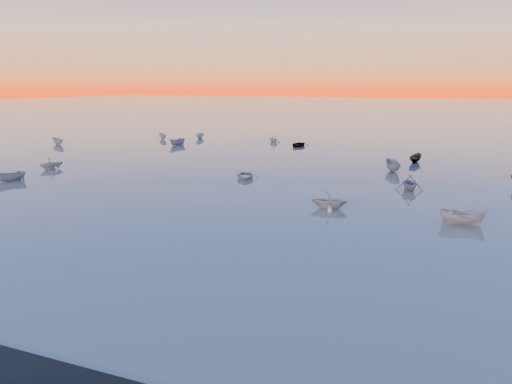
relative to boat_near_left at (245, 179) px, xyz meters
The scene contains 6 objects.
ground 62.38m from the boat_near_left, 81.02° to the left, with size 600.00×600.00×0.00m, color #6C645A.
mud_lobes 40.57m from the boat_near_left, 76.12° to the right, with size 140.00×6.00×0.07m, color black, non-canonical shape.
moored_fleet 17.56m from the boat_near_left, 56.35° to the left, with size 124.00×58.00×1.20m, color beige, non-canonical shape.
boat_near_left is the anchor object (origin of this frame).
boat_near_center 27.86m from the boat_near_left, 25.08° to the right, with size 3.82×1.62×1.32m, color beige.
boat_near_right 19.68m from the boat_near_left, ahead, with size 3.85×1.73×1.35m, color gray.
Camera 1 is at (14.85, -17.60, 11.65)m, focal length 35.00 mm.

